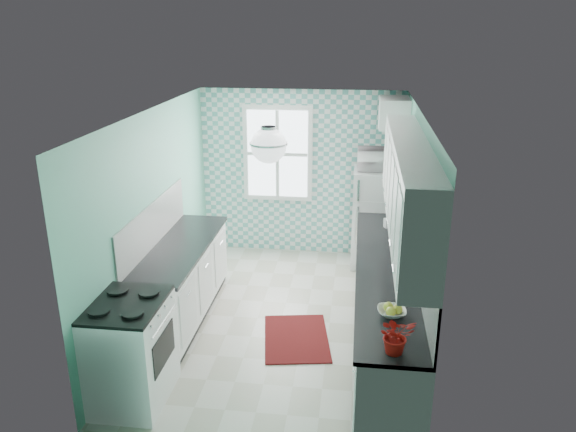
# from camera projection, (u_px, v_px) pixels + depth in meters

# --- Properties ---
(floor) EXTENTS (3.00, 4.40, 0.02)m
(floor) POSITION_uv_depth(u_px,v_px,m) (281.00, 320.00, 6.81)
(floor) COLOR beige
(floor) RESTS_ON ground
(ceiling) EXTENTS (3.00, 4.40, 0.02)m
(ceiling) POSITION_uv_depth(u_px,v_px,m) (280.00, 112.00, 5.98)
(ceiling) COLOR white
(ceiling) RESTS_ON wall_back
(wall_back) EXTENTS (3.00, 0.02, 2.50)m
(wall_back) POSITION_uv_depth(u_px,v_px,m) (301.00, 173.00, 8.46)
(wall_back) COLOR #6CC3A7
(wall_back) RESTS_ON floor
(wall_front) EXTENTS (3.00, 0.02, 2.50)m
(wall_front) POSITION_uv_depth(u_px,v_px,m) (241.00, 320.00, 4.33)
(wall_front) COLOR #6CC3A7
(wall_front) RESTS_ON floor
(wall_left) EXTENTS (0.02, 4.40, 2.50)m
(wall_left) POSITION_uv_depth(u_px,v_px,m) (154.00, 217.00, 6.58)
(wall_left) COLOR #6CC3A7
(wall_left) RESTS_ON floor
(wall_right) EXTENTS (0.02, 4.40, 2.50)m
(wall_right) POSITION_uv_depth(u_px,v_px,m) (416.00, 229.00, 6.21)
(wall_right) COLOR #6CC3A7
(wall_right) RESTS_ON floor
(accent_wall) EXTENTS (3.00, 0.01, 2.50)m
(accent_wall) POSITION_uv_depth(u_px,v_px,m) (301.00, 174.00, 8.44)
(accent_wall) COLOR #5EAEA7
(accent_wall) RESTS_ON wall_back
(window) EXTENTS (1.04, 0.05, 1.44)m
(window) POSITION_uv_depth(u_px,v_px,m) (278.00, 154.00, 8.36)
(window) COLOR white
(window) RESTS_ON wall_back
(backsplash_right) EXTENTS (0.02, 3.60, 0.51)m
(backsplash_right) POSITION_uv_depth(u_px,v_px,m) (416.00, 247.00, 5.86)
(backsplash_right) COLOR white
(backsplash_right) RESTS_ON wall_right
(backsplash_left) EXTENTS (0.02, 2.15, 0.51)m
(backsplash_left) POSITION_uv_depth(u_px,v_px,m) (153.00, 224.00, 6.52)
(backsplash_left) COLOR white
(backsplash_left) RESTS_ON wall_left
(upper_cabinets_right) EXTENTS (0.33, 3.20, 0.90)m
(upper_cabinets_right) POSITION_uv_depth(u_px,v_px,m) (408.00, 187.00, 5.46)
(upper_cabinets_right) COLOR white
(upper_cabinets_right) RESTS_ON wall_right
(upper_cabinet_fridge) EXTENTS (0.40, 0.74, 0.40)m
(upper_cabinet_fridge) POSITION_uv_depth(u_px,v_px,m) (394.00, 112.00, 7.62)
(upper_cabinet_fridge) COLOR white
(upper_cabinet_fridge) RESTS_ON wall_right
(ceiling_light) EXTENTS (0.34, 0.34, 0.35)m
(ceiling_light) POSITION_uv_depth(u_px,v_px,m) (269.00, 145.00, 5.29)
(ceiling_light) COLOR silver
(ceiling_light) RESTS_ON ceiling
(base_cabinets_right) EXTENTS (0.60, 3.60, 0.90)m
(base_cabinets_right) POSITION_uv_depth(u_px,v_px,m) (384.00, 309.00, 6.14)
(base_cabinets_right) COLOR white
(base_cabinets_right) RESTS_ON floor
(countertop_right) EXTENTS (0.63, 3.60, 0.04)m
(countertop_right) POSITION_uv_depth(u_px,v_px,m) (386.00, 270.00, 5.99)
(countertop_right) COLOR black
(countertop_right) RESTS_ON base_cabinets_right
(base_cabinets_left) EXTENTS (0.60, 2.15, 0.90)m
(base_cabinets_left) POSITION_uv_depth(u_px,v_px,m) (181.00, 283.00, 6.73)
(base_cabinets_left) COLOR white
(base_cabinets_left) RESTS_ON floor
(countertop_left) EXTENTS (0.63, 2.15, 0.04)m
(countertop_left) POSITION_uv_depth(u_px,v_px,m) (180.00, 247.00, 6.58)
(countertop_left) COLOR black
(countertop_left) RESTS_ON base_cabinets_left
(fridge) EXTENTS (0.63, 0.63, 1.45)m
(fridge) POSITION_uv_depth(u_px,v_px,m) (374.00, 218.00, 8.12)
(fridge) COLOR white
(fridge) RESTS_ON floor
(stove) EXTENTS (0.67, 0.83, 1.00)m
(stove) POSITION_uv_depth(u_px,v_px,m) (130.00, 350.00, 5.24)
(stove) COLOR white
(stove) RESTS_ON floor
(sink) EXTENTS (0.49, 0.41, 0.53)m
(sink) POSITION_uv_depth(u_px,v_px,m) (384.00, 231.00, 7.04)
(sink) COLOR silver
(sink) RESTS_ON countertop_right
(rug) EXTENTS (0.88, 1.13, 0.02)m
(rug) POSITION_uv_depth(u_px,v_px,m) (296.00, 338.00, 6.40)
(rug) COLOR #610A10
(rug) RESTS_ON floor
(dish_towel) EXTENTS (0.07, 0.24, 0.37)m
(dish_towel) POSITION_uv_depth(u_px,v_px,m) (357.00, 283.00, 6.67)
(dish_towel) COLOR #5B9D9E
(dish_towel) RESTS_ON base_cabinets_right
(fruit_bowl) EXTENTS (0.28, 0.28, 0.06)m
(fruit_bowl) POSITION_uv_depth(u_px,v_px,m) (392.00, 312.00, 5.02)
(fruit_bowl) COLOR white
(fruit_bowl) RESTS_ON countertop_right
(potted_plant) EXTENTS (0.35, 0.32, 0.32)m
(potted_plant) POSITION_uv_depth(u_px,v_px,m) (396.00, 335.00, 4.41)
(potted_plant) COLOR red
(potted_plant) RESTS_ON countertop_right
(soap_bottle) EXTENTS (0.11, 0.11, 0.18)m
(soap_bottle) POSITION_uv_depth(u_px,v_px,m) (388.00, 221.00, 7.11)
(soap_bottle) COLOR #9FB4B8
(soap_bottle) RESTS_ON countertop_right
(microwave) EXTENTS (0.56, 0.39, 0.30)m
(microwave) POSITION_uv_depth(u_px,v_px,m) (377.00, 159.00, 7.83)
(microwave) COLOR white
(microwave) RESTS_ON fridge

